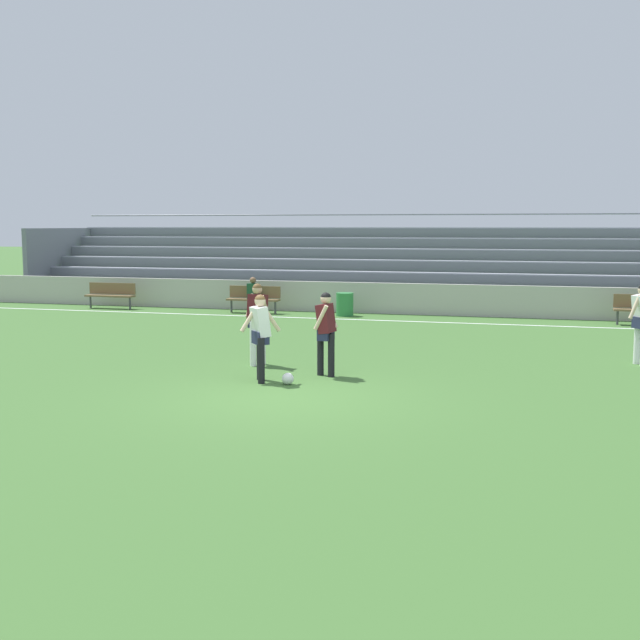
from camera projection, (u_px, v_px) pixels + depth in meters
ground_plane at (285, 397)px, 13.34m from camera, size 160.00×160.00×0.00m
field_line_sideline at (396, 321)px, 23.93m from camera, size 44.00×0.12×0.01m
sideline_wall at (406, 299)px, 25.68m from camera, size 48.00×0.16×1.02m
bleacher_stand at (345, 263)px, 29.52m from camera, size 24.74×5.11×3.38m
bench_near_bin at (254, 297)px, 26.07m from camera, size 1.80×0.40×0.90m
bench_far_right at (111, 293)px, 27.49m from camera, size 1.80×0.40×0.90m
trash_bin at (345, 304)px, 25.24m from camera, size 0.56×0.56×0.75m
spectator_seated at (253, 292)px, 25.94m from camera, size 0.36×0.42×1.21m
player_white_trailing_run at (260, 330)px, 14.54m from camera, size 0.73×0.48×1.64m
player_dark_wide_right at (326, 327)px, 15.08m from camera, size 0.40×0.51×1.64m
player_dark_deep_cover at (258, 316)px, 16.26m from camera, size 0.49×0.45×1.72m
soccer_ball at (288, 379)px, 14.36m from camera, size 0.22×0.22×0.22m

